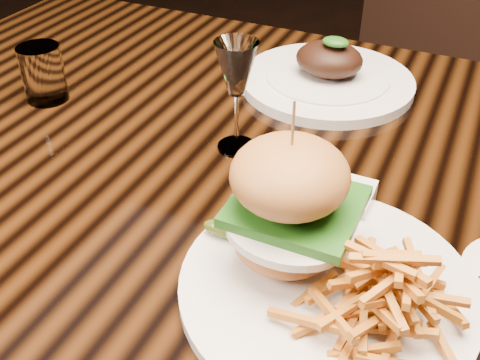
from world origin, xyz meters
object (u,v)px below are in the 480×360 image
at_px(far_dish, 327,77).
at_px(chair_far, 409,60).
at_px(dining_table, 301,198).
at_px(wine_glass, 236,73).
at_px(burger_plate, 328,251).

bearing_deg(far_dish, chair_far, 85.40).
bearing_deg(dining_table, wine_glass, -169.66).
xyz_separation_m(burger_plate, chair_far, (-0.09, 1.12, -0.27)).
bearing_deg(burger_plate, wine_glass, 145.79).
xyz_separation_m(burger_plate, wine_glass, (-0.20, 0.22, 0.06)).
bearing_deg(dining_table, chair_far, 89.15).
relative_size(wine_glass, far_dish, 0.55).
relative_size(burger_plate, chair_far, 0.33).
xyz_separation_m(dining_table, wine_glass, (-0.10, -0.02, 0.20)).
xyz_separation_m(wine_glass, chair_far, (0.11, 0.90, -0.33)).
bearing_deg(far_dish, burger_plate, -72.84).
bearing_deg(burger_plate, far_dish, 119.60).
height_order(dining_table, wine_glass, wine_glass).
bearing_deg(wine_glass, chair_far, 82.85).
height_order(burger_plate, wine_glass, burger_plate).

